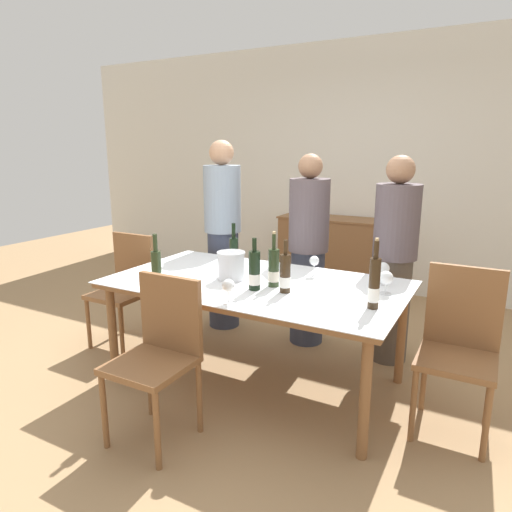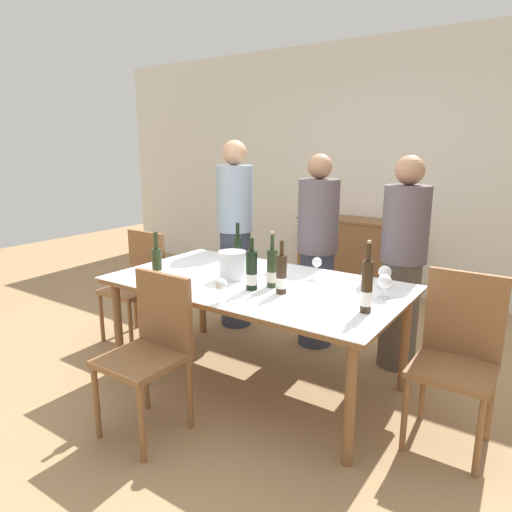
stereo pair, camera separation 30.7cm
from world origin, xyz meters
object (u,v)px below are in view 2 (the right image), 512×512
object	(u,v)px
wine_glass_1	(221,286)
person_guest_left	(317,253)
wine_bottle_1	(281,275)
wine_bottle_2	(252,271)
sideboard_cabinet	(349,256)
person_host	(235,235)
wine_bottle_3	(157,267)
wine_glass_2	(385,282)
chair_right_end	(458,348)
wine_bottle_5	(238,254)
wine_glass_0	(317,263)
wine_bottle_0	(272,269)
wine_glass_3	(385,273)
chair_near_front	(152,342)
wine_bottle_4	(367,288)
person_guest_right	(403,265)
dining_table	(256,290)
chair_left_end	(139,278)
ice_bucket	(232,264)

from	to	relation	value
wine_glass_1	person_guest_left	world-z (taller)	person_guest_left
wine_bottle_1	wine_bottle_2	xyz separation A→B (m)	(-0.20, -0.04, 0.00)
sideboard_cabinet	person_host	world-z (taller)	person_host
wine_glass_1	sideboard_cabinet	bearing A→B (deg)	97.46
wine_bottle_3	wine_glass_2	xyz separation A→B (m)	(1.34, 0.58, -0.02)
wine_bottle_1	chair_right_end	size ratio (longest dim) A/B	0.35
wine_bottle_5	wine_glass_0	size ratio (longest dim) A/B	2.48
wine_bottle_0	wine_glass_3	bearing A→B (deg)	31.34
chair_near_front	person_guest_left	distance (m)	1.65
wine_bottle_4	chair_near_front	size ratio (longest dim) A/B	0.44
sideboard_cabinet	wine_bottle_3	distance (m)	2.79
wine_glass_1	person_guest_right	xyz separation A→B (m)	(0.68, 1.28, -0.05)
wine_bottle_2	wine_glass_3	size ratio (longest dim) A/B	2.20
wine_bottle_0	wine_glass_1	bearing A→B (deg)	-100.89
person_guest_left	person_guest_right	distance (m)	0.70
wine_bottle_5	person_host	distance (m)	0.81
wine_bottle_0	chair_right_end	distance (m)	1.19
dining_table	wine_bottle_0	bearing A→B (deg)	-13.45
wine_bottle_2	person_host	size ratio (longest dim) A/B	0.20
dining_table	wine_bottle_2	bearing A→B (deg)	-64.75
wine_glass_2	chair_left_end	world-z (taller)	chair_left_end
wine_bottle_3	wine_glass_3	size ratio (longest dim) A/B	2.32
wine_bottle_3	person_guest_left	size ratio (longest dim) A/B	0.22
person_host	dining_table	bearing A→B (deg)	-45.72
wine_glass_1	wine_glass_3	size ratio (longest dim) A/B	0.95
wine_glass_3	person_guest_right	size ratio (longest dim) A/B	0.10
ice_bucket	wine_glass_3	xyz separation A→B (m)	(0.95, 0.38, 0.00)
chair_left_end	person_guest_right	xyz separation A→B (m)	(2.04, 0.73, 0.26)
chair_near_front	person_host	world-z (taller)	person_host
wine_bottle_0	person_guest_right	world-z (taller)	person_guest_right
chair_near_front	sideboard_cabinet	bearing A→B (deg)	91.96
person_host	person_guest_left	xyz separation A→B (m)	(0.82, 0.03, -0.06)
dining_table	wine_bottle_4	bearing A→B (deg)	-9.90
wine_bottle_0	wine_bottle_4	world-z (taller)	wine_bottle_4
chair_left_end	person_host	distance (m)	0.94
wine_bottle_4	wine_glass_1	world-z (taller)	wine_bottle_4
dining_table	wine_glass_0	xyz separation A→B (m)	(0.29, 0.33, 0.16)
wine_bottle_1	wine_bottle_0	bearing A→B (deg)	146.07
wine_glass_2	person_guest_right	distance (m)	0.67
wine_bottle_0	chair_left_end	size ratio (longest dim) A/B	0.40
person_guest_right	person_guest_left	bearing A→B (deg)	179.54
wine_bottle_5	wine_glass_0	xyz separation A→B (m)	(0.57, 0.17, -0.02)
wine_glass_1	chair_right_end	xyz separation A→B (m)	(1.22, 0.56, -0.29)
wine_bottle_0	wine_glass_0	bearing A→B (deg)	68.84
wine_bottle_5	wine_glass_0	distance (m)	0.59
wine_bottle_4	person_guest_left	world-z (taller)	person_guest_left
chair_near_front	person_guest_left	size ratio (longest dim) A/B	0.58
wine_glass_0	wine_bottle_3	bearing A→B (deg)	-136.66
chair_near_front	chair_left_end	world-z (taller)	chair_near_front
wine_glass_1	wine_glass_2	distance (m)	0.99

